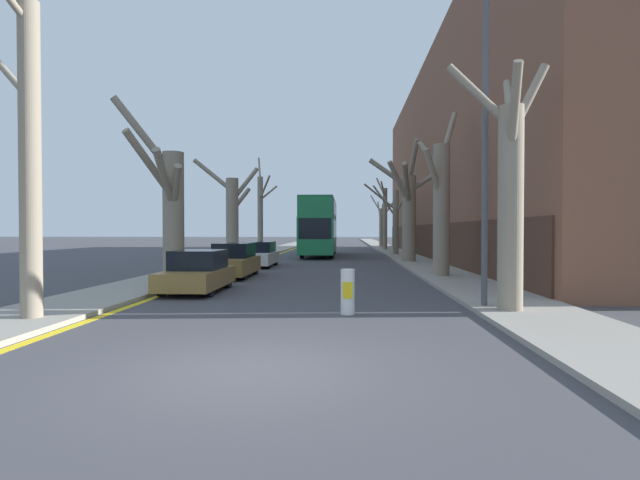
% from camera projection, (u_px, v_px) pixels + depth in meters
% --- Properties ---
extents(ground_plane, '(300.00, 300.00, 0.00)m').
position_uv_depth(ground_plane, '(248.00, 371.00, 7.32)').
color(ground_plane, '#424247').
extents(sidewalk_left, '(2.70, 120.00, 0.12)m').
position_uv_depth(sidewalk_left, '(282.00, 248.00, 57.56)').
color(sidewalk_left, gray).
rests_on(sidewalk_left, ground).
extents(sidewalk_right, '(2.70, 120.00, 0.12)m').
position_uv_depth(sidewalk_right, '(386.00, 248.00, 56.93)').
color(sidewalk_right, gray).
rests_on(sidewalk_right, ground).
extents(building_facade_right, '(10.08, 49.84, 14.87)m').
position_uv_depth(building_facade_right, '(489.00, 161.00, 38.12)').
color(building_facade_right, brown).
rests_on(building_facade_right, ground).
extents(kerb_line_stripe, '(0.24, 120.00, 0.01)m').
position_uv_depth(kerb_line_stripe, '(295.00, 248.00, 57.48)').
color(kerb_line_stripe, yellow).
rests_on(kerb_line_stripe, ground).
extents(street_tree_left_0, '(2.40, 4.49, 8.73)m').
position_uv_depth(street_tree_left_0, '(26.00, 143.00, 11.13)').
color(street_tree_left_0, gray).
rests_on(street_tree_left_0, ground).
extents(street_tree_left_1, '(3.09, 2.71, 7.42)m').
position_uv_depth(street_tree_left_1, '(170.00, 205.00, 20.32)').
color(street_tree_left_1, gray).
rests_on(street_tree_left_1, ground).
extents(street_tree_left_2, '(3.97, 2.57, 6.57)m').
position_uv_depth(street_tree_left_2, '(232.00, 215.00, 31.20)').
color(street_tree_left_2, gray).
rests_on(street_tree_left_2, ground).
extents(street_tree_left_3, '(1.74, 3.27, 8.28)m').
position_uv_depth(street_tree_left_3, '(261.00, 212.00, 41.06)').
color(street_tree_left_3, gray).
rests_on(street_tree_left_3, ground).
extents(street_tree_right_0, '(2.44, 4.17, 6.54)m').
position_uv_depth(street_tree_right_0, '(510.00, 190.00, 12.26)').
color(street_tree_right_0, gray).
rests_on(street_tree_right_0, ground).
extents(street_tree_right_1, '(2.11, 3.14, 7.70)m').
position_uv_depth(street_tree_right_1, '(441.00, 203.00, 21.73)').
color(street_tree_right_1, gray).
rests_on(street_tree_right_1, ground).
extents(street_tree_right_2, '(4.27, 3.38, 7.71)m').
position_uv_depth(street_tree_right_2, '(408.00, 209.00, 31.85)').
color(street_tree_right_2, gray).
rests_on(street_tree_right_2, ground).
extents(street_tree_right_3, '(3.80, 1.65, 5.95)m').
position_uv_depth(street_tree_right_3, '(394.00, 219.00, 41.15)').
color(street_tree_right_3, gray).
rests_on(street_tree_right_3, ground).
extents(street_tree_right_4, '(2.11, 3.31, 7.61)m').
position_uv_depth(street_tree_right_4, '(385.00, 216.00, 51.33)').
color(street_tree_right_4, gray).
rests_on(street_tree_right_4, ground).
extents(street_tree_right_5, '(3.45, 3.77, 6.50)m').
position_uv_depth(street_tree_right_5, '(381.00, 223.00, 60.54)').
color(street_tree_right_5, gray).
rests_on(street_tree_right_5, ground).
extents(double_decker_bus, '(2.55, 11.99, 4.55)m').
position_uv_depth(double_decker_bus, '(319.00, 224.00, 40.28)').
color(double_decker_bus, '#1E7F47').
rests_on(double_decker_bus, ground).
extents(parked_car_0, '(1.75, 3.91, 1.40)m').
position_uv_depth(parked_car_0, '(197.00, 272.00, 16.81)').
color(parked_car_0, olive).
rests_on(parked_car_0, ground).
extents(parked_car_1, '(1.72, 4.37, 1.51)m').
position_uv_depth(parked_car_1, '(233.00, 261.00, 22.19)').
color(parked_car_1, olive).
rests_on(parked_car_1, ground).
extents(parked_car_2, '(1.82, 4.54, 1.43)m').
position_uv_depth(parked_car_2, '(259.00, 255.00, 28.60)').
color(parked_car_2, silver).
rests_on(parked_car_2, ground).
extents(lamp_post, '(1.40, 0.20, 8.48)m').
position_uv_depth(lamp_post, '(482.00, 129.00, 12.93)').
color(lamp_post, '#4C4F54').
rests_on(lamp_post, ground).
extents(traffic_bollard, '(0.34, 0.36, 1.12)m').
position_uv_depth(traffic_bollard, '(348.00, 292.00, 12.29)').
color(traffic_bollard, white).
rests_on(traffic_bollard, ground).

